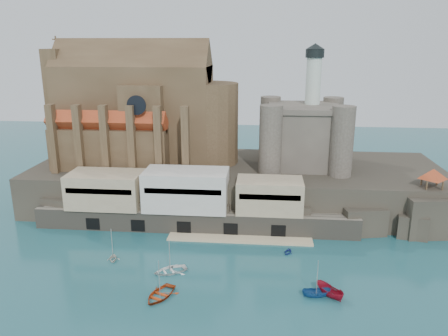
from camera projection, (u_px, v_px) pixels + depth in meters
name	position (u px, v px, depth m)	size (l,w,h in m)	color
ground	(222.00, 285.00, 73.68)	(300.00, 300.00, 0.00)	#194C53
promontory	(236.00, 185.00, 110.02)	(100.00, 36.00, 10.00)	black
quay	(185.00, 202.00, 95.00)	(70.00, 12.00, 13.05)	#696154
church	(142.00, 114.00, 109.77)	(47.00, 25.93, 30.51)	#483622
castle_keep	(303.00, 132.00, 106.50)	(21.20, 21.20, 29.30)	#4C453C
rock_outcrop	(428.00, 214.00, 93.56)	(14.50, 10.50, 8.70)	black
pavilion	(433.00, 175.00, 91.31)	(6.40, 6.40, 5.40)	#483622
boat_0	(160.00, 297.00, 70.34)	(4.69, 1.36, 6.57)	#B23B13
boat_2	(316.00, 297.00, 70.34)	(1.75, 1.80, 4.66)	navy
boat_4	(113.00, 260.00, 82.09)	(2.77, 1.69, 3.21)	silver
boat_5	(329.00, 296.00, 70.55)	(2.03, 2.08, 5.38)	maroon
boat_6	(170.00, 272.00, 77.91)	(4.32, 1.25, 6.05)	white
boat_7	(288.00, 253.00, 84.91)	(2.27, 1.39, 2.63)	navy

